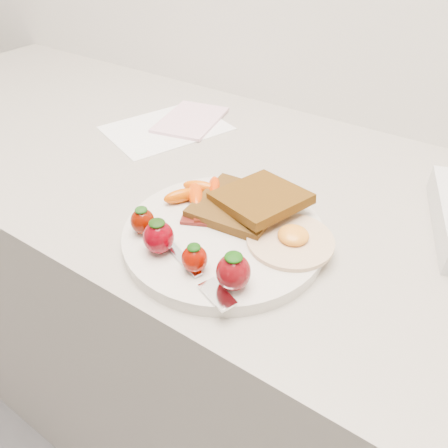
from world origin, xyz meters
The scene contains 11 objects.
counter centered at (0.00, 1.70, 0.45)m, with size 2.00×0.60×0.90m, color gray.
plate centered at (0.00, 1.55, 0.91)m, with size 0.27×0.27×0.02m, color beige.
toast_lower centered at (-0.01, 1.60, 0.93)m, with size 0.11×0.11×0.01m, color #462D10.
toast_upper centered at (0.01, 1.62, 0.94)m, with size 0.11×0.11×0.01m, color #311705.
fried_egg centered at (0.08, 1.58, 0.92)m, with size 0.13×0.13×0.02m.
bacon_strips centered at (-0.01, 1.57, 0.92)m, with size 0.12×0.09×0.01m.
baby_carrots centered at (-0.08, 1.60, 0.93)m, with size 0.07×0.10×0.02m.
strawberries centered at (-0.01, 1.48, 0.94)m, with size 0.19×0.05×0.05m.
fork centered at (0.01, 1.47, 0.92)m, with size 0.17×0.08×0.00m.
paper_sheet centered at (-0.29, 1.78, 0.90)m, with size 0.17×0.22×0.00m, color white.
notepad centered at (-0.27, 1.83, 0.91)m, with size 0.11×0.16×0.01m, color #E8B6C8.
Camera 1 is at (0.25, 1.18, 1.28)m, focal length 35.00 mm.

